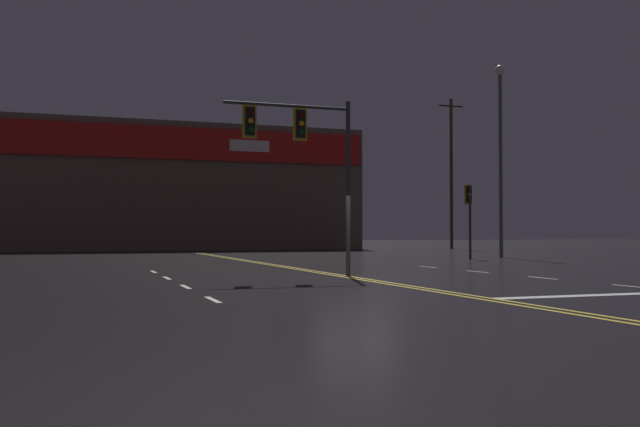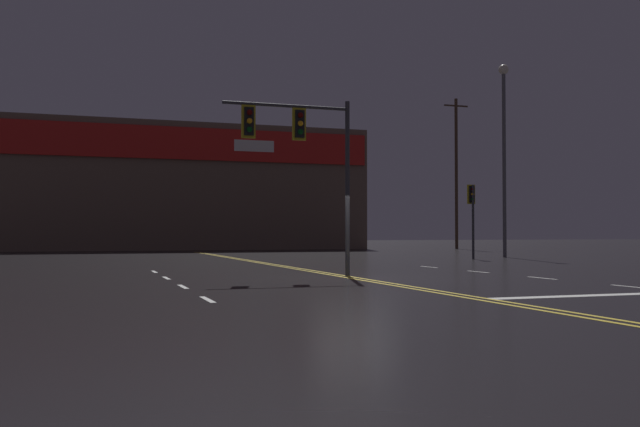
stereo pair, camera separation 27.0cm
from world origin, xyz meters
name	(u,v)px [view 2 (the right image)]	position (x,y,z in m)	size (l,w,h in m)	color
ground_plane	(354,278)	(0.00, 0.00, 0.00)	(200.00, 200.00, 0.00)	black
road_markings	(409,280)	(1.08, -1.45, 0.00)	(15.69, 60.00, 0.01)	gold
traffic_signal_median	(298,141)	(-1.45, 0.98, 4.14)	(4.02, 0.36, 5.45)	#38383D
traffic_signal_corner_northeast	(472,204)	(11.23, 12.18, 2.80)	(0.42, 0.36, 3.81)	#38383D
streetlight_median_approach	(504,136)	(14.41, 14.10, 6.69)	(0.56, 0.56, 10.66)	#59595E
building_backdrop	(178,189)	(0.00, 39.98, 4.97)	(29.77, 10.23, 9.92)	brown
utility_pole_row	(214,169)	(1.74, 33.05, 6.10)	(46.29, 0.26, 12.63)	#4C3828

